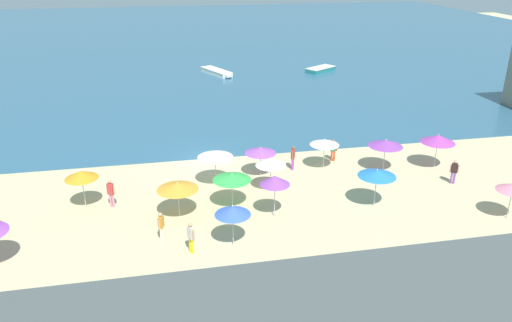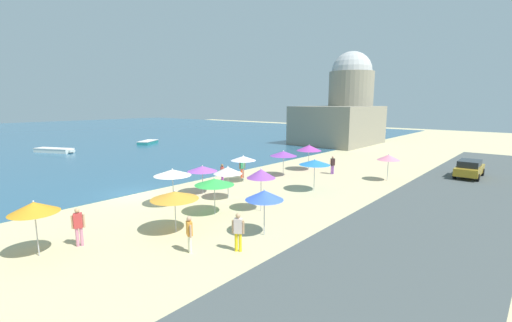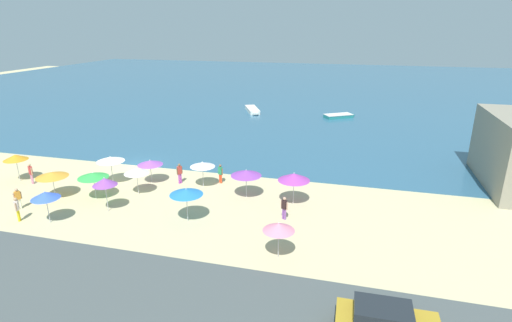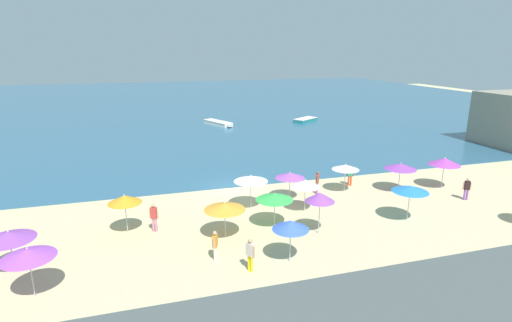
{
  "view_description": "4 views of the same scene",
  "coord_description": "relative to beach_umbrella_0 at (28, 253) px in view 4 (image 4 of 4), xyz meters",
  "views": [
    {
      "loc": [
        -2.97,
        -34.58,
        14.53
      ],
      "look_at": [
        3.18,
        -3.53,
        1.04
      ],
      "focal_mm": 35.0,
      "sensor_mm": 36.0,
      "label": 1
    },
    {
      "loc": [
        -12.36,
        -22.35,
        6.55
      ],
      "look_at": [
        8.51,
        -4.42,
        1.84
      ],
      "focal_mm": 24.0,
      "sensor_mm": 36.0,
      "label": 2
    },
    {
      "loc": [
        20.34,
        -32.38,
        13.01
      ],
      "look_at": [
        11.71,
        0.54,
        1.32
      ],
      "focal_mm": 28.0,
      "sensor_mm": 36.0,
      "label": 3
    },
    {
      "loc": [
        -6.72,
        -29.48,
        10.71
      ],
      "look_at": [
        2.77,
        2.71,
        1.27
      ],
      "focal_mm": 28.0,
      "sensor_mm": 36.0,
      "label": 4
    }
  ],
  "objects": [
    {
      "name": "bather_2",
      "position": [
        17.78,
        8.5,
        -1.1
      ],
      "size": [
        0.37,
        0.5,
        1.8
      ],
      "color": "#A93FA9",
      "rests_on": "ground_plane"
    },
    {
      "name": "bather_4",
      "position": [
        9.88,
        -0.75,
        -1.12
      ],
      "size": [
        0.38,
        0.5,
        1.76
      ],
      "color": "yellow",
      "rests_on": "ground_plane"
    },
    {
      "name": "beach_umbrella_4",
      "position": [
        -1.47,
        2.69,
        -0.23
      ],
      "size": [
        2.47,
        2.47,
        2.15
      ],
      "color": "#B2B2B7",
      "rests_on": "ground_plane"
    },
    {
      "name": "beach_umbrella_1",
      "position": [
        15.49,
        5.55,
        -0.1
      ],
      "size": [
        1.97,
        1.97,
        2.32
      ],
      "color": "#B2B2B7",
      "rests_on": "ground_plane"
    },
    {
      "name": "beach_umbrella_10",
      "position": [
        12.12,
        7.11,
        0.06
      ],
      "size": [
        2.35,
        2.35,
        2.45
      ],
      "color": "#B2B2B7",
      "rests_on": "ground_plane"
    },
    {
      "name": "beach_umbrella_7",
      "position": [
        21.26,
        2.25,
        0.07
      ],
      "size": [
        2.3,
        2.3,
        2.44
      ],
      "color": "#B2B2B7",
      "rests_on": "ground_plane"
    },
    {
      "name": "beach_umbrella_6",
      "position": [
        12.73,
        3.88,
        -0.15
      ],
      "size": [
        2.33,
        2.33,
        2.22
      ],
      "color": "#B2B2B7",
      "rests_on": "ground_plane"
    },
    {
      "name": "beach_umbrella_2",
      "position": [
        3.92,
        5.48,
        0.06
      ],
      "size": [
        1.98,
        1.98,
        2.48
      ],
      "color": "#B2B2B7",
      "rests_on": "ground_plane"
    },
    {
      "name": "sea",
      "position": [
        11.86,
        66.64,
        -2.09
      ],
      "size": [
        150.0,
        110.0,
        0.05
      ],
      "primitive_type": "cube",
      "color": "#2E5B78",
      "rests_on": "ground_plane"
    },
    {
      "name": "beach_umbrella_12",
      "position": [
        20.0,
        8.29,
        -0.12
      ],
      "size": [
        2.09,
        2.09,
        2.25
      ],
      "color": "#B2B2B7",
      "rests_on": "ground_plane"
    },
    {
      "name": "beach_umbrella_5",
      "position": [
        27.9,
        6.88,
        0.08
      ],
      "size": [
        2.41,
        2.41,
        2.54
      ],
      "color": "#B2B2B7",
      "rests_on": "ground_plane"
    },
    {
      "name": "bather_0",
      "position": [
        27.71,
        4.19,
        -1.16
      ],
      "size": [
        0.52,
        0.36,
        1.7
      ],
      "color": "#864CA1",
      "rests_on": "ground_plane"
    },
    {
      "name": "beach_umbrella_8",
      "position": [
        24.09,
        7.18,
        -0.08
      ],
      "size": [
        2.41,
        2.41,
        2.33
      ],
      "color": "#B2B2B7",
      "rests_on": "ground_plane"
    },
    {
      "name": "beach_umbrella_9",
      "position": [
        12.12,
        -0.41,
        -0.06
      ],
      "size": [
        1.9,
        1.9,
        2.37
      ],
      "color": "#B2B2B7",
      "rests_on": "ground_plane"
    },
    {
      "name": "beach_umbrella_0",
      "position": [
        0.0,
        0.0,
        0.0
      ],
      "size": [
        2.33,
        2.33,
        2.4
      ],
      "color": "#B2B2B7",
      "rests_on": "ground_plane"
    },
    {
      "name": "skiff_nearshore",
      "position": [
        16.05,
        38.68,
        -1.78
      ],
      "size": [
        3.65,
        5.64,
        0.57
      ],
      "color": "silver",
      "rests_on": "sea"
    },
    {
      "name": "bather_5",
      "position": [
        21.13,
        9.47,
        -1.16
      ],
      "size": [
        0.51,
        0.36,
        1.7
      ],
      "color": "#EF4422",
      "rests_on": "ground_plane"
    },
    {
      "name": "beach_umbrella_15",
      "position": [
        9.47,
        3.27,
        -0.18
      ],
      "size": [
        2.43,
        2.43,
        2.21
      ],
      "color": "#B2B2B7",
      "rests_on": "ground_plane"
    },
    {
      "name": "beach_umbrella_13",
      "position": [
        15.34,
        8.0,
        -0.27
      ],
      "size": [
        2.16,
        2.16,
        2.11
      ],
      "color": "#B2B2B7",
      "rests_on": "ground_plane"
    },
    {
      "name": "bather_3",
      "position": [
        5.52,
        5.2,
        -1.09
      ],
      "size": [
        0.52,
        0.36,
        1.82
      ],
      "color": "#CF7C98",
      "rests_on": "ground_plane"
    },
    {
      "name": "ground_plane",
      "position": [
        11.86,
        11.64,
        -2.12
      ],
      "size": [
        160.0,
        160.0,
        0.0
      ],
      "primitive_type": "plane",
      "color": "#C9BC8B"
    },
    {
      "name": "bather_1",
      "position": [
        8.42,
        0.81,
        -1.18
      ],
      "size": [
        0.36,
        0.52,
        1.66
      ],
      "color": "#F8F3CA",
      "rests_on": "ground_plane"
    },
    {
      "name": "skiff_offshore",
      "position": [
        29.4,
        37.69,
        -1.8
      ],
      "size": [
        4.48,
        3.7,
        0.53
      ],
      "color": "#227D7B",
      "rests_on": "sea"
    },
    {
      "name": "beach_umbrella_11",
      "position": [
        14.97,
        2.18,
        0.21
      ],
      "size": [
        1.75,
        1.75,
        2.67
      ],
      "color": "#B2B2B7",
      "rests_on": "ground_plane"
    }
  ]
}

